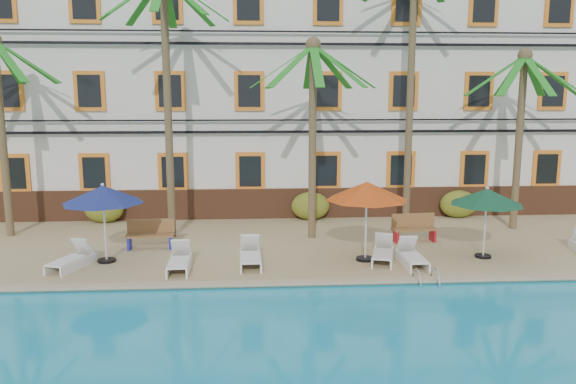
{
  "coord_description": "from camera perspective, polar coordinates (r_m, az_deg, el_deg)",
  "views": [
    {
      "loc": [
        -1.39,
        -14.91,
        5.15
      ],
      "look_at": [
        -0.26,
        3.0,
        2.0
      ],
      "focal_mm": 35.0,
      "sensor_mm": 36.0,
      "label": 1
    }
  ],
  "objects": [
    {
      "name": "umbrella_blue",
      "position": [
        17.1,
        -18.28,
        -0.28
      ],
      "size": [
        2.36,
        2.36,
        2.36
      ],
      "color": "black",
      "rests_on": "pool_deck"
    },
    {
      "name": "lounger_b",
      "position": [
        16.22,
        -10.97,
        -6.88
      ],
      "size": [
        0.64,
        1.66,
        0.78
      ],
      "color": "white",
      "rests_on": "pool_deck"
    },
    {
      "name": "lounger_d",
      "position": [
        16.96,
        9.61,
        -6.11
      ],
      "size": [
        1.0,
        1.73,
        0.77
      ],
      "color": "white",
      "rests_on": "pool_deck"
    },
    {
      "name": "palm_b",
      "position": [
        19.38,
        -12.24,
        11.9
      ],
      "size": [
        4.16,
        4.16,
        8.9
      ],
      "color": "brown",
      "rests_on": "pool_deck"
    },
    {
      "name": "lounger_a",
      "position": [
        17.23,
        -21.1,
        -6.39
      ],
      "size": [
        1.09,
        1.73,
        0.77
      ],
      "color": "white",
      "rests_on": "pool_deck"
    },
    {
      "name": "palm_a",
      "position": [
        21.42,
        -27.25,
        7.74
      ],
      "size": [
        4.16,
        4.16,
        6.9
      ],
      "color": "brown",
      "rests_on": "pool_deck"
    },
    {
      "name": "shrub_mid",
      "position": [
        22.06,
        2.29,
        -1.42
      ],
      "size": [
        1.5,
        0.9,
        1.1
      ],
      "primitive_type": "ellipsoid",
      "color": "#1B4F16",
      "rests_on": "pool_deck"
    },
    {
      "name": "lounger_c",
      "position": [
        16.41,
        -3.84,
        -6.49
      ],
      "size": [
        0.65,
        1.72,
        0.81
      ],
      "color": "white",
      "rests_on": "pool_deck"
    },
    {
      "name": "umbrella_red",
      "position": [
        16.55,
        8.0,
        0.06
      ],
      "size": [
        2.44,
        2.44,
        2.44
      ],
      "color": "black",
      "rests_on": "pool_deck"
    },
    {
      "name": "lounger_e",
      "position": [
        16.75,
        12.45,
        -6.4
      ],
      "size": [
        0.6,
        1.64,
        0.77
      ],
      "color": "white",
      "rests_on": "pool_deck"
    },
    {
      "name": "palm_d",
      "position": [
        20.81,
        12.46,
        13.33
      ],
      "size": [
        4.16,
        4.16,
        9.92
      ],
      "color": "brown",
      "rests_on": "pool_deck"
    },
    {
      "name": "shrub_left",
      "position": [
        22.68,
        -18.19,
        -1.6
      ],
      "size": [
        1.5,
        0.9,
        1.1
      ],
      "primitive_type": "ellipsoid",
      "color": "#1B4F16",
      "rests_on": "pool_deck"
    },
    {
      "name": "pool_coping",
      "position": [
        14.9,
        1.97,
        -9.13
      ],
      "size": [
        30.0,
        0.35,
        0.06
      ],
      "primitive_type": "cube",
      "color": "tan",
      "rests_on": "pool_deck"
    },
    {
      "name": "umbrella_green",
      "position": [
        17.74,
        19.53,
        -0.5
      ],
      "size": [
        2.18,
        2.18,
        2.18
      ],
      "color": "black",
      "rests_on": "pool_deck"
    },
    {
      "name": "bench_left",
      "position": [
        18.57,
        -13.82,
        -4.14
      ],
      "size": [
        1.52,
        0.54,
        0.93
      ],
      "color": "olive",
      "rests_on": "pool_deck"
    },
    {
      "name": "hotel_building",
      "position": [
        24.93,
        -0.42,
        10.47
      ],
      "size": [
        25.4,
        6.44,
        10.22
      ],
      "color": "silver",
      "rests_on": "pool_deck"
    },
    {
      "name": "ground",
      "position": [
        15.83,
        1.65,
        -9.03
      ],
      "size": [
        100.0,
        100.0,
        0.0
      ],
      "primitive_type": "plane",
      "color": "#384C23",
      "rests_on": "ground"
    },
    {
      "name": "shrub_right",
      "position": [
        23.42,
        16.94,
        -1.18
      ],
      "size": [
        1.5,
        0.9,
        1.1
      ],
      "primitive_type": "ellipsoid",
      "color": "#1B4F16",
      "rests_on": "pool_deck"
    },
    {
      "name": "bench_right",
      "position": [
        19.32,
        12.65,
        -3.54
      ],
      "size": [
        1.54,
        0.62,
        0.93
      ],
      "color": "olive",
      "rests_on": "pool_deck"
    },
    {
      "name": "palm_e",
      "position": [
        21.77,
        22.58,
        7.43
      ],
      "size": [
        4.16,
        4.16,
        6.48
      ],
      "color": "brown",
      "rests_on": "pool_deck"
    },
    {
      "name": "pool_ladder",
      "position": [
        15.43,
        13.85,
        -8.87
      ],
      "size": [
        0.54,
        0.74,
        0.74
      ],
      "color": "silver",
      "rests_on": "ground"
    },
    {
      "name": "palm_c",
      "position": [
        18.85,
        2.52,
        8.37
      ],
      "size": [
        4.16,
        4.16,
        6.73
      ],
      "color": "brown",
      "rests_on": "pool_deck"
    },
    {
      "name": "pool_deck",
      "position": [
        20.58,
        0.38,
        -4.18
      ],
      "size": [
        30.0,
        12.0,
        0.25
      ],
      "primitive_type": "cube",
      "color": "tan",
      "rests_on": "ground"
    }
  ]
}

